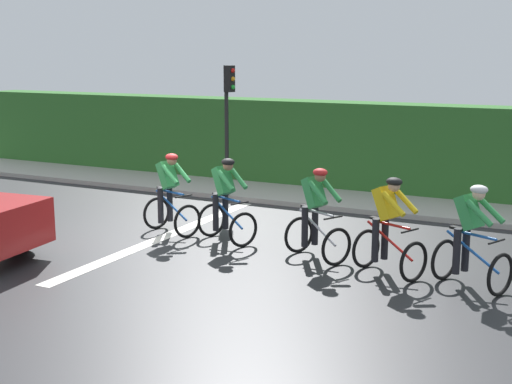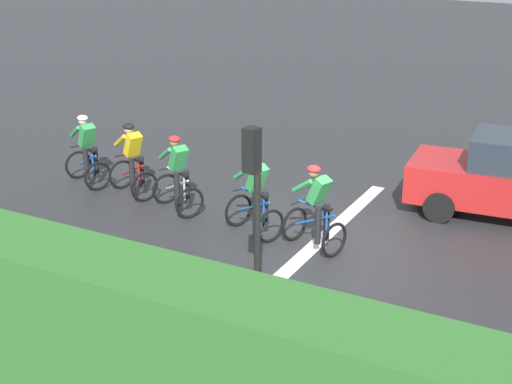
{
  "view_description": "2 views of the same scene",
  "coord_description": "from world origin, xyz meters",
  "px_view_note": "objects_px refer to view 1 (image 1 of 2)",
  "views": [
    {
      "loc": [
        11.5,
        7.94,
        3.66
      ],
      "look_at": [
        -0.21,
        2.01,
        1.05
      ],
      "focal_mm": 49.55,
      "sensor_mm": 36.0,
      "label": 1
    },
    {
      "loc": [
        -12.36,
        -5.19,
        6.2
      ],
      "look_at": [
        -0.23,
        1.32,
        0.91
      ],
      "focal_mm": 53.11,
      "sensor_mm": 36.0,
      "label": 2
    }
  ],
  "objects_px": {
    "cyclist_lead": "(471,238)",
    "cyclist_mid": "(316,215)",
    "cyclist_fourth": "(226,202)",
    "traffic_light_near_crossing": "(228,112)",
    "cyclist_trailing": "(170,195)",
    "cyclist_second": "(388,228)"
  },
  "relations": [
    {
      "from": "traffic_light_near_crossing",
      "to": "cyclist_lead",
      "type": "bearing_deg",
      "value": 58.0
    },
    {
      "from": "cyclist_lead",
      "to": "traffic_light_near_crossing",
      "type": "bearing_deg",
      "value": -122.0
    },
    {
      "from": "cyclist_lead",
      "to": "cyclist_mid",
      "type": "height_order",
      "value": "same"
    },
    {
      "from": "cyclist_lead",
      "to": "cyclist_mid",
      "type": "bearing_deg",
      "value": -97.71
    },
    {
      "from": "cyclist_second",
      "to": "cyclist_trailing",
      "type": "xyz_separation_m",
      "value": [
        -0.67,
        -4.76,
        0.0
      ]
    },
    {
      "from": "cyclist_mid",
      "to": "cyclist_lead",
      "type": "bearing_deg",
      "value": 82.29
    },
    {
      "from": "cyclist_lead",
      "to": "cyclist_fourth",
      "type": "relative_size",
      "value": 1.0
    },
    {
      "from": "cyclist_lead",
      "to": "cyclist_fourth",
      "type": "bearing_deg",
      "value": -98.0
    },
    {
      "from": "cyclist_second",
      "to": "traffic_light_near_crossing",
      "type": "xyz_separation_m",
      "value": [
        -4.08,
        -5.28,
        1.43
      ]
    },
    {
      "from": "cyclist_trailing",
      "to": "cyclist_second",
      "type": "bearing_deg",
      "value": 82.04
    },
    {
      "from": "cyclist_second",
      "to": "cyclist_trailing",
      "type": "height_order",
      "value": "same"
    },
    {
      "from": "cyclist_mid",
      "to": "traffic_light_near_crossing",
      "type": "distance_m",
      "value": 5.59
    },
    {
      "from": "cyclist_mid",
      "to": "cyclist_trailing",
      "type": "relative_size",
      "value": 1.0
    },
    {
      "from": "traffic_light_near_crossing",
      "to": "cyclist_second",
      "type": "bearing_deg",
      "value": 52.29
    },
    {
      "from": "cyclist_second",
      "to": "traffic_light_near_crossing",
      "type": "bearing_deg",
      "value": -127.71
    },
    {
      "from": "cyclist_lead",
      "to": "cyclist_trailing",
      "type": "relative_size",
      "value": 1.0
    },
    {
      "from": "cyclist_lead",
      "to": "traffic_light_near_crossing",
      "type": "relative_size",
      "value": 0.5
    },
    {
      "from": "cyclist_second",
      "to": "traffic_light_near_crossing",
      "type": "relative_size",
      "value": 0.5
    },
    {
      "from": "cyclist_fourth",
      "to": "cyclist_trailing",
      "type": "distance_m",
      "value": 1.33
    },
    {
      "from": "traffic_light_near_crossing",
      "to": "cyclist_trailing",
      "type": "bearing_deg",
      "value": 8.67
    },
    {
      "from": "cyclist_second",
      "to": "cyclist_trailing",
      "type": "distance_m",
      "value": 4.81
    },
    {
      "from": "cyclist_mid",
      "to": "cyclist_trailing",
      "type": "bearing_deg",
      "value": -96.0
    }
  ]
}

